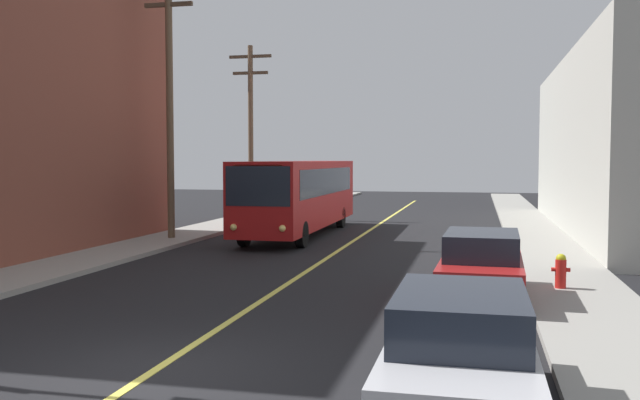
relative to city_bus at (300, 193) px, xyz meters
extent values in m
plane|color=black|center=(2.66, -19.12, -1.82)|extent=(120.00, 120.00, 0.00)
cube|color=gray|center=(-4.59, -9.12, -1.74)|extent=(2.50, 90.00, 0.15)
cube|color=gray|center=(9.91, -9.12, -1.74)|extent=(2.50, 90.00, 0.15)
cube|color=#D8CC4C|center=(2.66, -4.12, -1.81)|extent=(0.16, 60.00, 0.01)
cube|color=black|center=(-5.88, -9.52, -0.22)|extent=(0.06, 12.79, 1.30)
cube|color=black|center=(-5.88, -9.52, 2.98)|extent=(0.06, 12.79, 1.30)
cube|color=black|center=(-5.88, -9.52, 6.18)|extent=(0.06, 12.79, 1.30)
cube|color=black|center=(11.20, 3.99, -0.22)|extent=(0.06, 16.56, 1.30)
cube|color=black|center=(11.20, 3.99, 2.98)|extent=(0.06, 16.56, 1.30)
cube|color=maroon|center=(0.00, 0.01, 0.01)|extent=(2.65, 12.02, 2.75)
cube|color=black|center=(0.05, -5.97, 0.53)|extent=(2.35, 0.10, 1.40)
cube|color=black|center=(-0.05, 5.99, 0.63)|extent=(2.30, 0.10, 1.10)
cube|color=black|center=(-1.26, 0.00, 0.53)|extent=(0.14, 10.20, 1.10)
cube|color=black|center=(1.25, 0.02, 0.53)|extent=(0.14, 10.20, 1.10)
cube|color=orange|center=(0.05, -5.96, 1.13)|extent=(1.79, 0.07, 0.30)
sphere|color=#F9D872|center=(-0.84, -6.01, -0.92)|extent=(0.24, 0.24, 0.24)
sphere|color=#F9D872|center=(0.94, -6.00, -0.92)|extent=(0.24, 0.24, 0.24)
cylinder|color=black|center=(-1.09, -4.20, -1.32)|extent=(0.31, 1.00, 1.00)
cylinder|color=black|center=(1.16, -4.18, -1.32)|extent=(0.31, 1.00, 1.00)
cylinder|color=black|center=(-1.15, 3.50, -1.32)|extent=(0.31, 1.00, 1.00)
cylinder|color=black|center=(1.10, 3.52, -1.32)|extent=(0.31, 1.00, 1.00)
cube|color=#B7B7BC|center=(7.33, -19.94, -1.15)|extent=(1.80, 4.40, 0.70)
cube|color=black|center=(7.33, -19.94, -0.50)|extent=(1.62, 2.46, 0.60)
cylinder|color=black|center=(6.53, -18.44, -1.50)|extent=(0.22, 0.64, 0.64)
cylinder|color=black|center=(8.13, -18.44, -1.50)|extent=(0.22, 0.64, 0.64)
cube|color=maroon|center=(7.62, -12.63, -1.15)|extent=(1.93, 4.45, 0.70)
cube|color=black|center=(7.62, -12.63, -0.50)|extent=(1.69, 2.51, 0.60)
cylinder|color=black|center=(6.78, -14.11, -1.50)|extent=(0.24, 0.65, 0.64)
cylinder|color=black|center=(8.37, -14.16, -1.50)|extent=(0.24, 0.65, 0.64)
cylinder|color=black|center=(6.86, -11.11, -1.50)|extent=(0.24, 0.65, 0.64)
cylinder|color=black|center=(8.46, -11.16, -1.50)|extent=(0.24, 0.65, 0.64)
cylinder|color=brown|center=(-4.44, -3.41, 3.68)|extent=(0.28, 0.28, 10.70)
cube|color=#4C3D2D|center=(-4.44, -3.41, 7.54)|extent=(2.00, 0.16, 0.16)
cylinder|color=brown|center=(-4.82, 7.58, 3.03)|extent=(0.28, 0.28, 9.39)
cube|color=#4C3D2D|center=(-4.82, 7.58, 7.12)|extent=(2.40, 0.16, 0.16)
cube|color=#4C3D2D|center=(-4.82, 7.58, 6.22)|extent=(2.00, 0.16, 0.16)
cylinder|color=red|center=(9.51, -11.23, -1.32)|extent=(0.26, 0.26, 0.70)
sphere|color=gold|center=(9.51, -11.23, -0.95)|extent=(0.24, 0.24, 0.24)
cylinder|color=red|center=(9.35, -11.23, -1.22)|extent=(0.12, 0.10, 0.10)
cylinder|color=red|center=(9.67, -11.23, -1.22)|extent=(0.12, 0.10, 0.10)
camera|label=1|loc=(7.52, -28.65, 1.47)|focal=38.47mm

